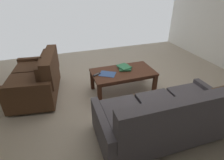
# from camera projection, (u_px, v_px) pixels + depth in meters

# --- Properties ---
(ground_plane) EXTENTS (5.94, 5.76, 0.01)m
(ground_plane) POSITION_uv_depth(u_px,v_px,m) (126.00, 98.00, 3.51)
(ground_plane) COLOR tan
(sofa_main) EXTENTS (1.90, 0.93, 0.87)m
(sofa_main) POSITION_uv_depth(u_px,v_px,m) (166.00, 118.00, 2.48)
(sofa_main) COLOR black
(sofa_main) RESTS_ON ground
(loveseat_near) EXTENTS (1.01, 1.36, 0.87)m
(loveseat_near) POSITION_uv_depth(u_px,v_px,m) (38.00, 79.00, 3.40)
(loveseat_near) COLOR black
(loveseat_near) RESTS_ON ground
(coffee_table) EXTENTS (1.23, 0.67, 0.46)m
(coffee_table) POSITION_uv_depth(u_px,v_px,m) (123.00, 74.00, 3.53)
(coffee_table) COLOR #4C2819
(coffee_table) RESTS_ON ground
(book_stack) EXTENTS (0.28, 0.32, 0.06)m
(book_stack) POSITION_uv_depth(u_px,v_px,m) (124.00, 68.00, 3.58)
(book_stack) COLOR #337F51
(book_stack) RESTS_ON coffee_table
(tv_remote) EXTENTS (0.16, 0.11, 0.02)m
(tv_remote) POSITION_uv_depth(u_px,v_px,m) (97.00, 74.00, 3.36)
(tv_remote) COLOR black
(tv_remote) RESTS_ON coffee_table
(loose_magazine) EXTENTS (0.38, 0.35, 0.01)m
(loose_magazine) POSITION_uv_depth(u_px,v_px,m) (107.00, 74.00, 3.39)
(loose_magazine) COLOR #385693
(loose_magazine) RESTS_ON coffee_table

